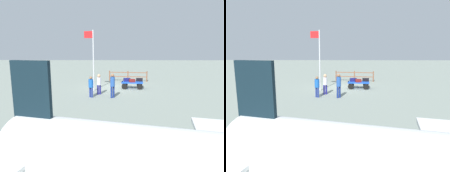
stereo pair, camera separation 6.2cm
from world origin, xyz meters
TOP-DOWN VIEW (x-y plane):
  - ground_plane at (0.00, 0.00)m, footprint 120.00×120.00m
  - luggage_cart at (-1.58, 0.47)m, footprint 2.03×1.27m
  - suitcase_olive at (-1.12, 0.24)m, footprint 0.65×0.47m
  - suitcase_dark at (-1.56, 0.63)m, footprint 0.57×0.44m
  - suitcase_grey at (-2.29, 0.13)m, footprint 0.62×0.33m
  - worker_lead at (0.13, 4.22)m, footprint 0.47×0.47m
  - worker_trailing at (1.23, 3.10)m, footprint 0.45×0.45m
  - worker_supervisor at (1.72, 4.12)m, footprint 0.50×0.50m
  - flagpole at (1.89, 1.58)m, footprint 0.80×0.12m
  - wooden_fence at (-1.45, -3.97)m, footprint 4.35×0.76m

SIDE VIEW (x-z plane):
  - ground_plane at x=0.00m, z-range 0.00..0.00m
  - luggage_cart at x=-1.58m, z-range 0.14..0.75m
  - wooden_fence at x=-1.45m, z-range 0.09..1.27m
  - suitcase_dark at x=-1.56m, z-range 0.62..0.89m
  - suitcase_grey at x=-2.29m, z-range 0.62..0.91m
  - suitcase_olive at x=-1.12m, z-range 0.62..0.93m
  - worker_supervisor at x=1.72m, z-range 0.13..1.71m
  - worker_trailing at x=1.23m, z-range 0.13..1.75m
  - worker_lead at x=0.13m, z-range 0.15..1.95m
  - flagpole at x=1.89m, z-range 0.41..5.54m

